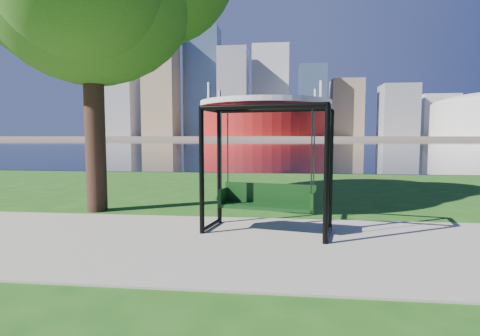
# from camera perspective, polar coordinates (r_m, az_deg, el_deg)

# --- Properties ---
(ground) EXTENTS (900.00, 900.00, 0.00)m
(ground) POSITION_cam_1_polar(r_m,az_deg,el_deg) (7.02, -1.00, -10.38)
(ground) COLOR #1E5114
(ground) RESTS_ON ground
(path) EXTENTS (120.00, 4.00, 0.03)m
(path) POSITION_cam_1_polar(r_m,az_deg,el_deg) (6.54, -1.58, -11.39)
(path) COLOR #9E937F
(path) RESTS_ON ground
(river) EXTENTS (900.00, 180.00, 0.02)m
(river) POSITION_cam_1_polar(r_m,az_deg,el_deg) (108.74, 6.00, 3.81)
(river) COLOR black
(river) RESTS_ON ground
(far_bank) EXTENTS (900.00, 228.00, 2.00)m
(far_bank) POSITION_cam_1_polar(r_m,az_deg,el_deg) (312.72, 6.31, 4.62)
(far_bank) COLOR #937F60
(far_bank) RESTS_ON ground
(stadium) EXTENTS (83.00, 83.00, 32.00)m
(stadium) POSITION_cam_1_polar(r_m,az_deg,el_deg) (242.28, 3.90, 7.72)
(stadium) COLOR maroon
(stadium) RESTS_ON far_bank
(skyline) EXTENTS (392.00, 66.00, 96.50)m
(skyline) POSITION_cam_1_polar(r_m,az_deg,el_deg) (327.93, 5.61, 10.74)
(skyline) COLOR gray
(skyline) RESTS_ON far_bank
(swing) EXTENTS (2.51, 1.46, 2.41)m
(swing) POSITION_cam_1_polar(r_m,az_deg,el_deg) (7.07, 4.18, -0.67)
(swing) COLOR black
(swing) RESTS_ON ground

